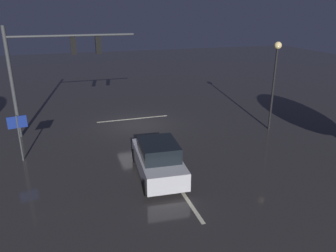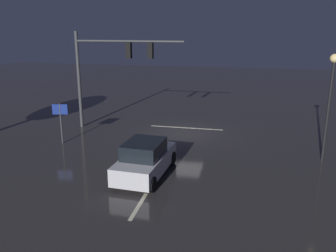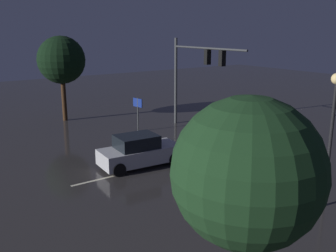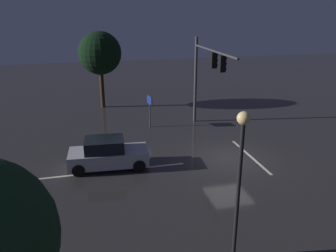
{
  "view_description": "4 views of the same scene",
  "coord_description": "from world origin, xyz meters",
  "px_view_note": "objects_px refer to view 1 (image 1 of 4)",
  "views": [
    {
      "loc": [
        4.17,
        20.03,
        7.27
      ],
      "look_at": [
        -0.31,
        5.87,
        1.91
      ],
      "focal_mm": 34.82,
      "sensor_mm": 36.0,
      "label": 1
    },
    {
      "loc": [
        -3.75,
        21.85,
        6.7
      ],
      "look_at": [
        -0.09,
        5.03,
        1.87
      ],
      "focal_mm": 37.96,
      "sensor_mm": 36.0,
      "label": 2
    },
    {
      "loc": [
        -16.12,
        16.87,
        7.08
      ],
      "look_at": [
        -0.43,
        5.92,
        2.21
      ],
      "focal_mm": 41.08,
      "sensor_mm": 36.0,
      "label": 3
    },
    {
      "loc": [
        -17.14,
        8.0,
        8.51
      ],
      "look_at": [
        -1.13,
        4.07,
        2.75
      ],
      "focal_mm": 36.83,
      "sensor_mm": 36.0,
      "label": 4
    }
  ],
  "objects_px": {
    "traffic_signal_assembly": "(52,60)",
    "car_approaching": "(158,159)",
    "street_lamp_left_kerb": "(275,70)",
    "route_sign": "(18,128)"
  },
  "relations": [
    {
      "from": "street_lamp_left_kerb",
      "to": "route_sign",
      "type": "xyz_separation_m",
      "value": [
        14.56,
        0.22,
        -2.04
      ]
    },
    {
      "from": "car_approaching",
      "to": "street_lamp_left_kerb",
      "type": "bearing_deg",
      "value": -155.95
    },
    {
      "from": "traffic_signal_assembly",
      "to": "car_approaching",
      "type": "distance_m",
      "value": 9.14
    },
    {
      "from": "traffic_signal_assembly",
      "to": "car_approaching",
      "type": "xyz_separation_m",
      "value": [
        -4.29,
        7.18,
        -3.69
      ]
    },
    {
      "from": "traffic_signal_assembly",
      "to": "car_approaching",
      "type": "bearing_deg",
      "value": 120.82
    },
    {
      "from": "traffic_signal_assembly",
      "to": "car_approaching",
      "type": "height_order",
      "value": "traffic_signal_assembly"
    },
    {
      "from": "traffic_signal_assembly",
      "to": "route_sign",
      "type": "distance_m",
      "value": 4.92
    },
    {
      "from": "street_lamp_left_kerb",
      "to": "route_sign",
      "type": "relative_size",
      "value": 2.26
    },
    {
      "from": "car_approaching",
      "to": "traffic_signal_assembly",
      "type": "bearing_deg",
      "value": -59.18
    },
    {
      "from": "route_sign",
      "to": "traffic_signal_assembly",
      "type": "bearing_deg",
      "value": -116.88
    }
  ]
}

